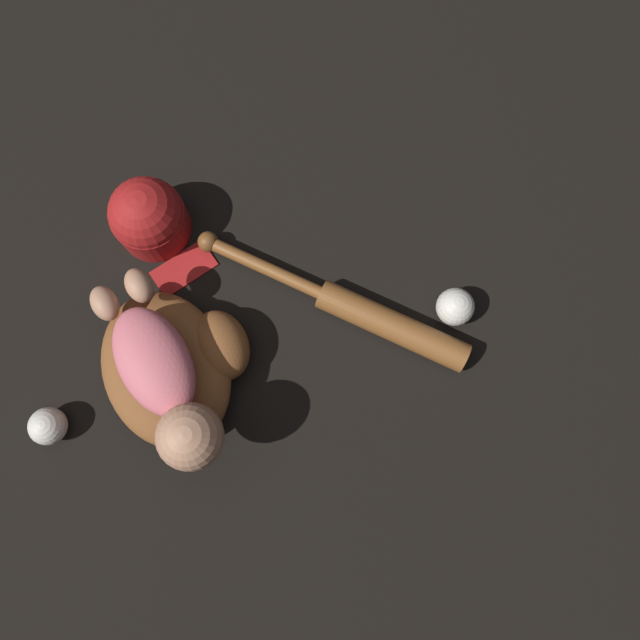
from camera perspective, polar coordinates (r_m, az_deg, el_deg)
name	(u,v)px	position (r m, az deg, el deg)	size (l,w,h in m)	color
ground_plane	(146,377)	(1.16, -15.59, -5.03)	(6.00, 6.00, 0.00)	black
baseball_glove	(175,365)	(1.10, -13.09, -3.99)	(0.33, 0.30, 0.09)	brown
baby_figure	(165,384)	(1.01, -14.01, -5.69)	(0.36, 0.15, 0.11)	#D16670
baseball_bat	(364,313)	(1.11, 4.05, 0.66)	(0.49, 0.27, 0.05)	brown
baseball	(455,307)	(1.13, 12.26, 1.18)	(0.07, 0.07, 0.07)	silver
baseball_spare	(48,426)	(1.17, -23.62, -8.87)	(0.06, 0.06, 0.06)	silver
baseball_cap	(149,218)	(1.17, -15.36, 9.00)	(0.20, 0.13, 0.13)	maroon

